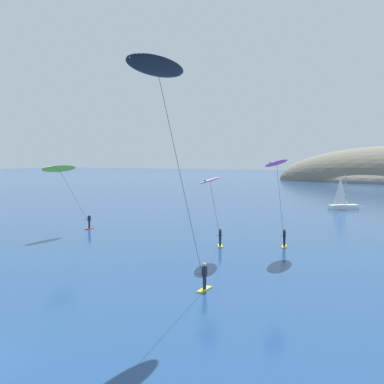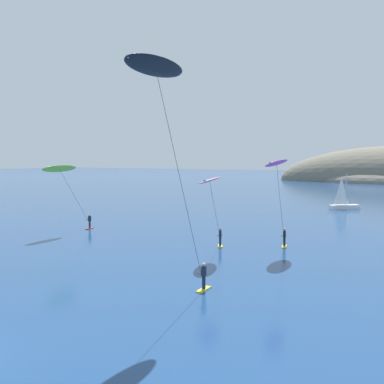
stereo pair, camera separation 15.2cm
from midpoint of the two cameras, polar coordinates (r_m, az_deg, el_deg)
name	(u,v)px [view 1 (the left image)]	position (r m, az deg, el deg)	size (l,w,h in m)	color
sailboat_far	(345,205)	(80.87, 17.65, -1.49)	(4.84, 4.93, 5.70)	white
kitesurfer_lime	(62,174)	(53.06, -15.20, 2.05)	(1.67, 8.12, 7.49)	red
kitesurfer_magenta	(277,169)	(41.39, 9.97, 2.66)	(2.37, 6.78, 8.13)	yellow
kitesurfer_pink	(211,186)	(38.98, 2.13, 0.75)	(4.04, 8.56, 6.71)	yellow
kitesurfer_black	(162,89)	(25.20, -3.74, 12.05)	(1.49, 8.76, 13.20)	yellow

